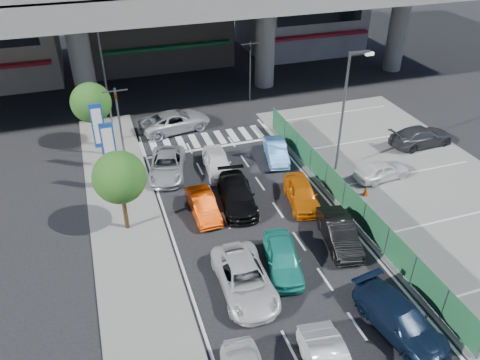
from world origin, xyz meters
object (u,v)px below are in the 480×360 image
object	(u,v)px
sedan_black_mid	(237,195)
hatch_black_mid_right	(339,233)
sedan_white_mid_left	(245,279)
wagon_silver_front_left	(167,165)
street_lamp_left	(105,65)
tree_near	(119,177)
sedan_white_front_mid	(218,163)
tree_far	(91,103)
signboard_near	(109,148)
taxi_teal_mid	(283,258)
traffic_light_left	(117,106)
taxi_orange_right	(302,194)
minivan_navy_back	(400,319)
traffic_cone	(366,191)
traffic_light_right	(250,56)
street_lamp_right	(346,103)
taxi_orange_left	(203,205)
signboard_far	(98,128)
parked_sedan_dgrey	(421,136)
kei_truck_front_right	(276,151)
parked_sedan_white	(382,170)
crossing_wagon_silver	(175,121)

from	to	relation	value
sedan_black_mid	hatch_black_mid_right	bearing A→B (deg)	-43.88
sedan_white_mid_left	wagon_silver_front_left	bearing A→B (deg)	99.10
street_lamp_left	tree_near	xyz separation A→B (m)	(-0.67, -14.00, -1.38)
hatch_black_mid_right	sedan_white_front_mid	bearing A→B (deg)	124.87
tree_far	sedan_white_front_mid	xyz separation A→B (m)	(7.25, -6.22, -2.70)
signboard_near	taxi_teal_mid	xyz separation A→B (m)	(7.11, -9.64, -2.37)
traffic_light_left	wagon_silver_front_left	world-z (taller)	traffic_light_left
tree_far	taxi_orange_right	bearing A→B (deg)	-45.76
minivan_navy_back	tree_far	bearing A→B (deg)	108.61
traffic_cone	traffic_light_right	bearing A→B (deg)	96.08
tree_far	hatch_black_mid_right	size ratio (longest dim) A/B	1.15
sedan_white_mid_left	hatch_black_mid_right	world-z (taller)	same
sedan_white_mid_left	street_lamp_right	bearing A→B (deg)	43.54
taxi_orange_left	taxi_teal_mid	bearing A→B (deg)	-66.62
street_lamp_left	signboard_far	distance (m)	7.32
street_lamp_left	sedan_white_mid_left	xyz separation A→B (m)	(3.99, -20.42, -4.08)
signboard_near	parked_sedan_dgrey	distance (m)	21.80
street_lamp_right	signboard_near	xyz separation A→B (m)	(-14.37, 1.99, -1.71)
signboard_near	sedan_black_mid	bearing A→B (deg)	-28.89
traffic_light_left	wagon_silver_front_left	size ratio (longest dim) A/B	1.09
street_lamp_left	wagon_silver_front_left	bearing A→B (deg)	-74.00
sedan_white_mid_left	parked_sedan_dgrey	distance (m)	19.30
kei_truck_front_right	tree_far	bearing A→B (deg)	165.52
taxi_orange_left	sedan_black_mid	size ratio (longest dim) A/B	0.78
taxi_orange_left	signboard_far	bearing A→B (deg)	124.46
street_lamp_right	parked_sedan_white	distance (m)	4.97
parked_sedan_dgrey	traffic_cone	world-z (taller)	parked_sedan_dgrey
traffic_light_left	signboard_far	xyz separation A→B (m)	(-1.40, -1.01, -0.87)
taxi_orange_right	crossing_wagon_silver	bearing A→B (deg)	123.70
signboard_near	crossing_wagon_silver	world-z (taller)	signboard_near
signboard_near	taxi_teal_mid	distance (m)	12.21
traffic_light_left	sedan_black_mid	xyz separation A→B (m)	(5.69, -7.70, -3.25)
traffic_light_left	taxi_teal_mid	distance (m)	15.30
taxi_orange_left	wagon_silver_front_left	xyz separation A→B (m)	(-1.10, 5.02, 0.05)
parked_sedan_dgrey	minivan_navy_back	bearing A→B (deg)	137.70
sedan_white_mid_left	kei_truck_front_right	size ratio (longest dim) A/B	1.31
signboard_near	minivan_navy_back	xyz separation A→B (m)	(10.35, -14.73, -2.37)
street_lamp_right	signboard_far	size ratio (longest dim) A/B	1.70
kei_truck_front_right	traffic_cone	bearing A→B (deg)	-46.85
street_lamp_right	tree_far	distance (m)	17.27
wagon_silver_front_left	street_lamp_left	bearing A→B (deg)	120.73
sedan_white_mid_left	sedan_white_front_mid	bearing A→B (deg)	82.54
taxi_orange_left	sedan_white_front_mid	xyz separation A→B (m)	(2.10, 4.26, 0.08)
tree_far	parked_sedan_dgrey	distance (m)	23.60
street_lamp_left	tree_near	distance (m)	14.08
traffic_light_right	tree_near	distance (m)	19.53
tree_far	sedan_black_mid	distance (m)	12.83
hatch_black_mid_right	taxi_teal_mid	bearing A→B (deg)	-155.63
street_lamp_right	signboard_far	world-z (taller)	street_lamp_right
signboard_far	minivan_navy_back	distance (m)	20.87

